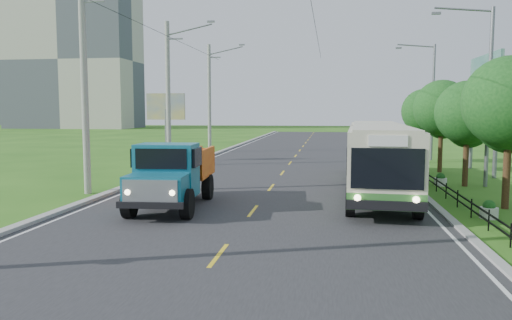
% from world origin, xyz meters
% --- Properties ---
extents(ground, '(240.00, 240.00, 0.00)m').
position_xyz_m(ground, '(0.00, 0.00, 0.00)').
color(ground, '#275E16').
rests_on(ground, ground).
extents(road, '(14.00, 120.00, 0.02)m').
position_xyz_m(road, '(0.00, 20.00, 0.01)').
color(road, '#28282B').
rests_on(road, ground).
extents(curb_left, '(0.40, 120.00, 0.15)m').
position_xyz_m(curb_left, '(-7.20, 20.00, 0.07)').
color(curb_left, '#9E9E99').
rests_on(curb_left, ground).
extents(curb_right, '(0.30, 120.00, 0.10)m').
position_xyz_m(curb_right, '(7.15, 20.00, 0.05)').
color(curb_right, '#9E9E99').
rests_on(curb_right, ground).
extents(edge_line_left, '(0.12, 120.00, 0.00)m').
position_xyz_m(edge_line_left, '(-6.65, 20.00, 0.02)').
color(edge_line_left, silver).
rests_on(edge_line_left, road).
extents(edge_line_right, '(0.12, 120.00, 0.00)m').
position_xyz_m(edge_line_right, '(6.65, 20.00, 0.02)').
color(edge_line_right, silver).
rests_on(edge_line_right, road).
extents(centre_dash, '(0.12, 2.20, 0.00)m').
position_xyz_m(centre_dash, '(0.00, 0.00, 0.02)').
color(centre_dash, yellow).
rests_on(centre_dash, road).
extents(railing_right, '(0.04, 40.00, 0.60)m').
position_xyz_m(railing_right, '(8.00, 14.00, 0.30)').
color(railing_right, black).
rests_on(railing_right, ground).
extents(pole_near, '(3.51, 0.32, 10.00)m').
position_xyz_m(pole_near, '(-8.26, 9.00, 5.09)').
color(pole_near, gray).
rests_on(pole_near, ground).
extents(pole_mid, '(3.51, 0.32, 10.00)m').
position_xyz_m(pole_mid, '(-8.26, 21.00, 5.09)').
color(pole_mid, gray).
rests_on(pole_mid, ground).
extents(pole_far, '(3.51, 0.32, 10.00)m').
position_xyz_m(pole_far, '(-8.26, 33.00, 5.09)').
color(pole_far, gray).
rests_on(pole_far, ground).
extents(tree_third, '(3.60, 3.62, 6.00)m').
position_xyz_m(tree_third, '(9.86, 8.14, 3.99)').
color(tree_third, '#382314').
rests_on(tree_third, ground).
extents(tree_fourth, '(3.24, 3.31, 5.40)m').
position_xyz_m(tree_fourth, '(9.86, 14.14, 3.59)').
color(tree_fourth, '#382314').
rests_on(tree_fourth, ground).
extents(tree_fifth, '(3.48, 3.52, 5.80)m').
position_xyz_m(tree_fifth, '(9.86, 20.14, 3.85)').
color(tree_fifth, '#382314').
rests_on(tree_fifth, ground).
extents(tree_back, '(3.30, 3.36, 5.50)m').
position_xyz_m(tree_back, '(9.86, 26.14, 3.65)').
color(tree_back, '#382314').
rests_on(tree_back, ground).
extents(streetlight_mid, '(3.02, 0.20, 9.07)m').
position_xyz_m(streetlight_mid, '(10.64, 14.00, 4.90)').
color(streetlight_mid, slate).
rests_on(streetlight_mid, ground).
extents(streetlight_far, '(3.02, 0.20, 9.07)m').
position_xyz_m(streetlight_far, '(10.64, 28.00, 4.90)').
color(streetlight_far, slate).
rests_on(streetlight_far, ground).
extents(planter_near, '(0.64, 0.64, 0.67)m').
position_xyz_m(planter_near, '(8.60, 6.00, 0.29)').
color(planter_near, silver).
rests_on(planter_near, ground).
extents(planter_mid, '(0.64, 0.64, 0.67)m').
position_xyz_m(planter_mid, '(8.60, 14.00, 0.29)').
color(planter_mid, silver).
rests_on(planter_mid, ground).
extents(planter_far, '(0.64, 0.64, 0.67)m').
position_xyz_m(planter_far, '(8.60, 22.00, 0.29)').
color(planter_far, silver).
rests_on(planter_far, ground).
extents(billboard_left, '(3.00, 0.20, 5.20)m').
position_xyz_m(billboard_left, '(-9.50, 24.00, 3.87)').
color(billboard_left, slate).
rests_on(billboard_left, ground).
extents(billboard_right, '(0.24, 6.00, 7.30)m').
position_xyz_m(billboard_right, '(12.30, 20.00, 5.34)').
color(billboard_right, slate).
rests_on(billboard_right, ground).
extents(apartment_near, '(28.00, 14.00, 30.00)m').
position_xyz_m(apartment_near, '(-55.00, 95.00, 15.00)').
color(apartment_near, '#B7B2A3').
rests_on(apartment_near, ground).
extents(apartment_far, '(24.00, 14.00, 26.00)m').
position_xyz_m(apartment_far, '(-80.00, 120.00, 13.00)').
color(apartment_far, '#B7B2A3').
rests_on(apartment_far, ground).
extents(bus, '(3.46, 16.39, 3.14)m').
position_xyz_m(bus, '(5.20, 12.16, 1.89)').
color(bus, '#35762F').
rests_on(bus, ground).
extents(dump_truck, '(2.77, 6.36, 2.61)m').
position_xyz_m(dump_truck, '(-3.30, 6.35, 1.48)').
color(dump_truck, '#166A84').
rests_on(dump_truck, ground).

